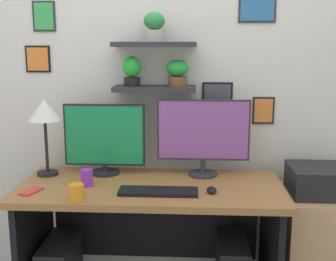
{
  "coord_description": "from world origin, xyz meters",
  "views": [
    {
      "loc": [
        0.24,
        -2.46,
        1.58
      ],
      "look_at": [
        0.1,
        0.05,
        1.07
      ],
      "focal_mm": 47.0,
      "sensor_mm": 36.0,
      "label": 1
    }
  ],
  "objects_px": {
    "desk": "(152,215)",
    "keyboard": "(158,191)",
    "desk_lamp": "(45,115)",
    "monitor_left": "(105,138)",
    "monitor_right": "(203,134)",
    "pen_cup": "(87,178)",
    "cell_phone": "(31,191)",
    "coffee_mug": "(77,192)",
    "printer": "(321,180)",
    "computer_mouse": "(212,190)",
    "drawer_cabinet": "(317,244)"
  },
  "relations": [
    {
      "from": "cell_phone",
      "to": "drawer_cabinet",
      "type": "distance_m",
      "value": 1.77
    },
    {
      "from": "cell_phone",
      "to": "drawer_cabinet",
      "type": "height_order",
      "value": "cell_phone"
    },
    {
      "from": "printer",
      "to": "drawer_cabinet",
      "type": "bearing_deg",
      "value": 0.0
    },
    {
      "from": "cell_phone",
      "to": "drawer_cabinet",
      "type": "xyz_separation_m",
      "value": [
        1.69,
        0.31,
        -0.42
      ]
    },
    {
      "from": "monitor_right",
      "to": "pen_cup",
      "type": "distance_m",
      "value": 0.76
    },
    {
      "from": "monitor_left",
      "to": "desk_lamp",
      "type": "xyz_separation_m",
      "value": [
        -0.36,
        -0.05,
        0.16
      ]
    },
    {
      "from": "monitor_left",
      "to": "pen_cup",
      "type": "bearing_deg",
      "value": -103.08
    },
    {
      "from": "desk",
      "to": "computer_mouse",
      "type": "bearing_deg",
      "value": -25.23
    },
    {
      "from": "cell_phone",
      "to": "printer",
      "type": "bearing_deg",
      "value": 28.5
    },
    {
      "from": "printer",
      "to": "pen_cup",
      "type": "bearing_deg",
      "value": -172.43
    },
    {
      "from": "monitor_left",
      "to": "drawer_cabinet",
      "type": "xyz_separation_m",
      "value": [
        1.34,
        -0.07,
        -0.65
      ]
    },
    {
      "from": "desk_lamp",
      "to": "coffee_mug",
      "type": "height_order",
      "value": "desk_lamp"
    },
    {
      "from": "monitor_right",
      "to": "drawer_cabinet",
      "type": "xyz_separation_m",
      "value": [
        0.72,
        -0.07,
        -0.68
      ]
    },
    {
      "from": "coffee_mug",
      "to": "printer",
      "type": "height_order",
      "value": "coffee_mug"
    },
    {
      "from": "cell_phone",
      "to": "coffee_mug",
      "type": "relative_size",
      "value": 1.56
    },
    {
      "from": "keyboard",
      "to": "computer_mouse",
      "type": "height_order",
      "value": "computer_mouse"
    },
    {
      "from": "coffee_mug",
      "to": "pen_cup",
      "type": "xyz_separation_m",
      "value": [
        -0.0,
        0.24,
        0.01
      ]
    },
    {
      "from": "cell_phone",
      "to": "monitor_left",
      "type": "bearing_deg",
      "value": 65.73
    },
    {
      "from": "cell_phone",
      "to": "printer",
      "type": "height_order",
      "value": "printer"
    },
    {
      "from": "desk_lamp",
      "to": "coffee_mug",
      "type": "bearing_deg",
      "value": -55.72
    },
    {
      "from": "monitor_right",
      "to": "printer",
      "type": "bearing_deg",
      "value": -5.39
    },
    {
      "from": "monitor_left",
      "to": "keyboard",
      "type": "distance_m",
      "value": 0.56
    },
    {
      "from": "cell_phone",
      "to": "keyboard",
      "type": "bearing_deg",
      "value": 19.8
    },
    {
      "from": "desk_lamp",
      "to": "cell_phone",
      "type": "height_order",
      "value": "desk_lamp"
    },
    {
      "from": "keyboard",
      "to": "drawer_cabinet",
      "type": "height_order",
      "value": "keyboard"
    },
    {
      "from": "cell_phone",
      "to": "pen_cup",
      "type": "bearing_deg",
      "value": 41.75
    },
    {
      "from": "computer_mouse",
      "to": "coffee_mug",
      "type": "height_order",
      "value": "coffee_mug"
    },
    {
      "from": "drawer_cabinet",
      "to": "desk_lamp",
      "type": "bearing_deg",
      "value": 179.49
    },
    {
      "from": "computer_mouse",
      "to": "printer",
      "type": "distance_m",
      "value": 0.73
    },
    {
      "from": "monitor_left",
      "to": "computer_mouse",
      "type": "distance_m",
      "value": 0.77
    },
    {
      "from": "desk",
      "to": "keyboard",
      "type": "distance_m",
      "value": 0.3
    },
    {
      "from": "keyboard",
      "to": "coffee_mug",
      "type": "relative_size",
      "value": 4.89
    },
    {
      "from": "desk",
      "to": "drawer_cabinet",
      "type": "xyz_separation_m",
      "value": [
        1.03,
        0.1,
        -0.21
      ]
    },
    {
      "from": "monitor_left",
      "to": "monitor_right",
      "type": "height_order",
      "value": "monitor_right"
    },
    {
      "from": "pen_cup",
      "to": "desk",
      "type": "bearing_deg",
      "value": 13.71
    },
    {
      "from": "keyboard",
      "to": "desk_lamp",
      "type": "xyz_separation_m",
      "value": [
        -0.73,
        0.31,
        0.38
      ]
    },
    {
      "from": "keyboard",
      "to": "coffee_mug",
      "type": "distance_m",
      "value": 0.45
    },
    {
      "from": "cell_phone",
      "to": "printer",
      "type": "distance_m",
      "value": 1.72
    },
    {
      "from": "monitor_right",
      "to": "cell_phone",
      "type": "relative_size",
      "value": 4.11
    },
    {
      "from": "cell_phone",
      "to": "coffee_mug",
      "type": "bearing_deg",
      "value": -3.87
    },
    {
      "from": "computer_mouse",
      "to": "pen_cup",
      "type": "height_order",
      "value": "pen_cup"
    },
    {
      "from": "desk",
      "to": "cell_phone",
      "type": "relative_size",
      "value": 11.1
    },
    {
      "from": "desk",
      "to": "coffee_mug",
      "type": "relative_size",
      "value": 17.27
    },
    {
      "from": "computer_mouse",
      "to": "desk_lamp",
      "type": "xyz_separation_m",
      "value": [
        -1.02,
        0.28,
        0.37
      ]
    },
    {
      "from": "desk",
      "to": "printer",
      "type": "height_order",
      "value": "printer"
    },
    {
      "from": "keyboard",
      "to": "drawer_cabinet",
      "type": "xyz_separation_m",
      "value": [
        0.97,
        0.29,
        -0.43
      ]
    },
    {
      "from": "monitor_right",
      "to": "computer_mouse",
      "type": "height_order",
      "value": "monitor_right"
    },
    {
      "from": "desk",
      "to": "pen_cup",
      "type": "xyz_separation_m",
      "value": [
        -0.37,
        -0.09,
        0.26
      ]
    },
    {
      "from": "desk_lamp",
      "to": "monitor_left",
      "type": "bearing_deg",
      "value": 8.37
    },
    {
      "from": "computer_mouse",
      "to": "monitor_right",
      "type": "bearing_deg",
      "value": 97.27
    }
  ]
}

